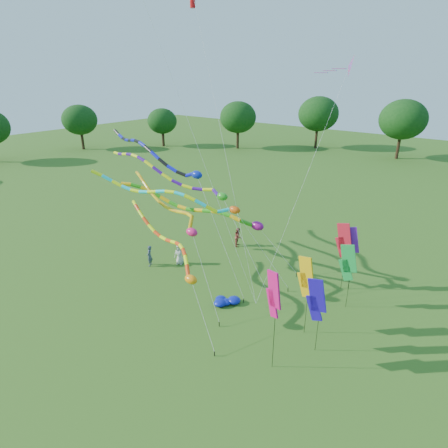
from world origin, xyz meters
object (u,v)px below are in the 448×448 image
Objects in this scene: tube_kite_red at (170,246)px; person_b at (150,256)px; person_a at (179,254)px; blue_nylon_heap at (227,302)px; tube_kite_orange at (168,206)px; person_c at (238,237)px.

person_b is (-4.41, 1.93, -2.85)m from tube_kite_red.
person_b is at bearing -157.28° from person_a.
tube_kite_red is 5.08m from blue_nylon_heap.
tube_kite_red is 6.89× the size of person_a.
person_a is at bearing 136.12° from tube_kite_orange.
tube_kite_red is at bearing 33.09° from person_b.
tube_kite_orange is at bearing 173.02° from blue_nylon_heap.
tube_kite_orange is at bearing -88.84° from person_a.
tube_kite_orange reaches higher than tube_kite_red.
person_c is at bearing 121.62° from blue_nylon_heap.
person_b reaches higher than person_a.
person_a is at bearing 136.23° from person_c.
person_a is 1.01× the size of person_c.
person_c is at bearing 103.84° from tube_kite_orange.
person_c is (3.22, 7.04, -0.01)m from person_b.
person_a is 2.26m from person_b.
blue_nylon_heap is at bearing 53.28° from person_b.
person_c is (1.63, 5.44, -0.01)m from person_a.
tube_kite_red is at bearing -157.05° from blue_nylon_heap.
person_b is at bearing 128.38° from person_c.
person_c reaches higher than blue_nylon_heap.
tube_kite_orange reaches higher than person_a.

